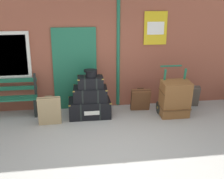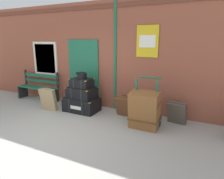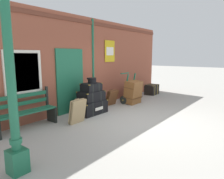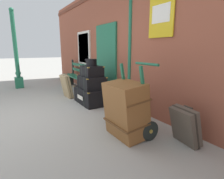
{
  "view_description": "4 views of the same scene",
  "coord_description": "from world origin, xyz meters",
  "views": [
    {
      "loc": [
        -0.7,
        -4.83,
        2.79
      ],
      "look_at": [
        0.27,
        1.71,
        0.69
      ],
      "focal_mm": 46.53,
      "sensor_mm": 36.0,
      "label": 1
    },
    {
      "loc": [
        3.05,
        -2.9,
        2.08
      ],
      "look_at": [
        0.74,
        1.82,
        0.78
      ],
      "focal_mm": 31.95,
      "sensor_mm": 36.0,
      "label": 2
    },
    {
      "loc": [
        -4.99,
        -2.77,
        1.89
      ],
      "look_at": [
        0.83,
        1.79,
        0.65
      ],
      "focal_mm": 32.91,
      "sensor_mm": 36.0,
      "label": 3
    },
    {
      "loc": [
        4.07,
        -0.18,
        1.41
      ],
      "look_at": [
        0.63,
        1.9,
        0.53
      ],
      "focal_mm": 29.36,
      "sensor_mm": 36.0,
      "label": 4
    }
  ],
  "objects": [
    {
      "name": "ground_plane",
      "position": [
        0.0,
        0.0,
        0.0
      ],
      "size": [
        60.0,
        60.0,
        0.0
      ],
      "primitive_type": "plane",
      "color": "#A3A099"
    },
    {
      "name": "brick_facade",
      "position": [
        -0.02,
        2.6,
        1.6
      ],
      "size": [
        10.4,
        0.35,
        3.2
      ],
      "color": "brown",
      "rests_on": "ground"
    },
    {
      "name": "lamp_post",
      "position": [
        -3.51,
        0.33,
        1.07
      ],
      "size": [
        0.28,
        0.28,
        2.83
      ],
      "color": "#1E6647",
      "rests_on": "ground"
    },
    {
      "name": "platform_bench",
      "position": [
        -2.34,
        2.16,
        0.44
      ],
      "size": [
        1.6,
        0.43,
        1.01
      ],
      "color": "#1E6647",
      "rests_on": "ground"
    },
    {
      "name": "steamer_trunk_base",
      "position": [
        -0.27,
        1.81,
        0.21
      ],
      "size": [
        1.01,
        0.68,
        0.43
      ],
      "color": "black",
      "rests_on": "ground"
    },
    {
      "name": "steamer_trunk_middle",
      "position": [
        -0.25,
        1.81,
        0.58
      ],
      "size": [
        0.85,
        0.6,
        0.33
      ],
      "color": "black",
      "rests_on": "steamer_trunk_base"
    },
    {
      "name": "steamer_trunk_top",
      "position": [
        -0.24,
        1.81,
        0.87
      ],
      "size": [
        0.62,
        0.47,
        0.27
      ],
      "color": "black",
      "rests_on": "steamer_trunk_middle"
    },
    {
      "name": "round_hatbox",
      "position": [
        -0.22,
        1.79,
        1.1
      ],
      "size": [
        0.31,
        0.29,
        0.17
      ],
      "color": "black",
      "rests_on": "steamer_trunk_top"
    },
    {
      "name": "porters_trolley",
      "position": [
        1.77,
        1.65,
        0.27
      ],
      "size": [
        0.71,
        0.58,
        1.2
      ],
      "color": "black",
      "rests_on": "ground"
    },
    {
      "name": "large_brown_trunk",
      "position": [
        1.77,
        1.47,
        0.46
      ],
      "size": [
        0.7,
        0.53,
        0.92
      ],
      "color": "brown",
      "rests_on": "ground"
    },
    {
      "name": "suitcase_cream",
      "position": [
        -1.21,
        1.42,
        0.34
      ],
      "size": [
        0.53,
        0.27,
        0.7
      ],
      "color": "tan",
      "rests_on": "ground"
    },
    {
      "name": "suitcase_umber",
      "position": [
        1.05,
        1.97,
        0.3
      ],
      "size": [
        0.51,
        0.36,
        0.6
      ],
      "color": "brown",
      "rests_on": "ground"
    },
    {
      "name": "suitcase_beige",
      "position": [
        2.44,
        2.09,
        0.29
      ],
      "size": [
        0.49,
        0.37,
        0.59
      ],
      "color": "#51473D",
      "rests_on": "ground"
    }
  ]
}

